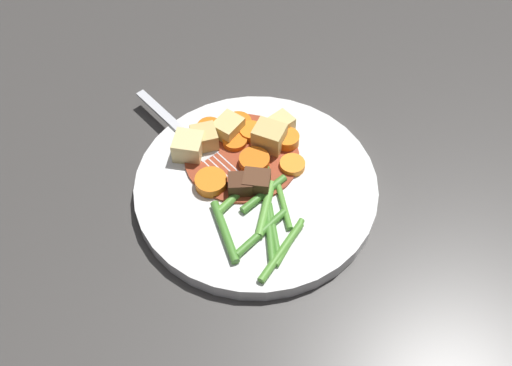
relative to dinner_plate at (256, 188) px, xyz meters
name	(u,v)px	position (x,y,z in m)	size (l,w,h in m)	color
ground_plane	(256,193)	(0.00, 0.00, -0.01)	(3.00, 3.00, 0.00)	#423F3D
dinner_plate	(256,188)	(0.00, 0.00, 0.00)	(0.26, 0.26, 0.02)	white
stew_sauce	(242,157)	(0.04, 0.01, 0.01)	(0.12, 0.12, 0.00)	#93381E
carrot_slice_0	(253,132)	(0.07, 0.00, 0.01)	(0.03, 0.03, 0.01)	orange
carrot_slice_1	(235,142)	(0.06, 0.02, 0.01)	(0.03, 0.03, 0.01)	orange
carrot_slice_2	(211,179)	(0.00, 0.05, 0.01)	(0.03, 0.03, 0.01)	orange
carrot_slice_3	(238,124)	(0.08, 0.01, 0.01)	(0.03, 0.03, 0.01)	orange
carrot_slice_4	(287,140)	(0.05, -0.04, 0.02)	(0.03, 0.03, 0.01)	orange
carrot_slice_5	(210,130)	(0.07, 0.05, 0.02)	(0.03, 0.03, 0.01)	orange
carrot_slice_6	(252,162)	(0.02, 0.00, 0.02)	(0.03, 0.03, 0.01)	orange
carrot_slice_7	(292,165)	(0.02, -0.04, 0.01)	(0.03, 0.03, 0.01)	orange
potato_chunk_0	(189,147)	(0.05, 0.07, 0.02)	(0.03, 0.03, 0.02)	#EAD68C
potato_chunk_1	(204,139)	(0.06, 0.05, 0.02)	(0.03, 0.03, 0.02)	#DBBC6B
potato_chunk_2	(228,128)	(0.07, 0.03, 0.02)	(0.03, 0.03, 0.02)	#E5CC7A
potato_chunk_3	(280,126)	(0.07, -0.03, 0.02)	(0.02, 0.03, 0.02)	#E5CC7A
potato_chunk_4	(269,138)	(0.05, -0.02, 0.02)	(0.03, 0.03, 0.03)	#DBBC6B
meat_chunk_0	(261,182)	(-0.01, 0.00, 0.02)	(0.02, 0.03, 0.02)	#56331E
meat_chunk_1	(240,185)	(-0.01, 0.02, 0.02)	(0.02, 0.02, 0.02)	#4C2B19
green_bean_0	(225,232)	(-0.06, 0.04, 0.01)	(0.01, 0.01, 0.07)	#4C8E33
green_bean_1	(259,233)	(-0.06, 0.00, 0.01)	(0.01, 0.01, 0.07)	#4C8E33
green_bean_2	(289,242)	(-0.08, -0.03, 0.01)	(0.01, 0.01, 0.06)	#599E38
green_bean_3	(269,227)	(-0.06, -0.01, 0.01)	(0.01, 0.01, 0.08)	#4C8E33
green_bean_4	(273,229)	(-0.06, -0.01, 0.01)	(0.01, 0.01, 0.06)	#4C8E33
green_bean_5	(265,209)	(-0.04, -0.01, 0.01)	(0.01, 0.01, 0.07)	#66AD42
green_bean_6	(244,188)	(-0.01, 0.01, 0.01)	(0.01, 0.01, 0.08)	#599E38
green_bean_7	(281,252)	(-0.09, -0.02, 0.01)	(0.01, 0.01, 0.07)	#599E38
green_bean_8	(264,194)	(-0.02, -0.01, 0.01)	(0.01, 0.01, 0.06)	#4C8E33
green_bean_9	(283,204)	(-0.03, -0.03, 0.01)	(0.01, 0.01, 0.06)	#599E38
fork	(189,137)	(0.07, 0.07, 0.01)	(0.15, 0.12, 0.00)	silver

